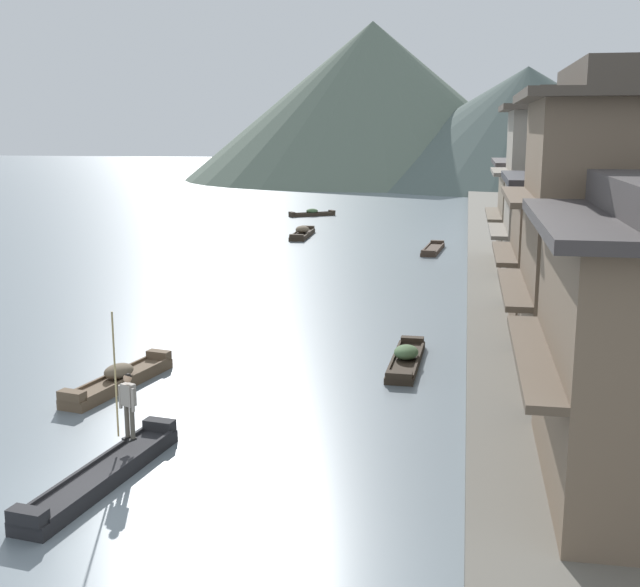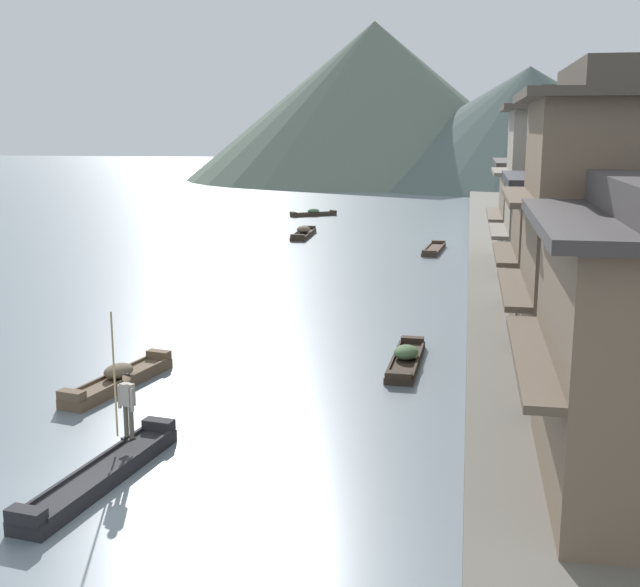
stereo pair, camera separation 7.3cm
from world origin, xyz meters
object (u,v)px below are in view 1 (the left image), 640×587
Objects in this scene: boat_moored_nearest at (406,358)px; house_waterfront_second at (608,230)px; boatman_person at (127,398)px; boat_moored_third at (433,249)px; boat_moored_far at (302,233)px; boat_moored_second at (119,379)px; boat_midriver_drifting at (312,213)px; house_waterfront_tall at (577,244)px; house_waterfront_narrow at (562,193)px; house_waterfront_far at (553,208)px; boat_foreground_poled at (103,475)px.

boat_moored_nearest is 7.81m from house_waterfront_second.
boatman_person reaches higher than boat_moored_third.
house_waterfront_second is at bearing 29.60° from boatman_person.
boat_moored_far reaches higher than boat_moored_third.
boat_moored_nearest reaches higher than boat_moored_third.
boat_moored_far is at bearing 92.39° from boat_moored_second.
boat_midriver_drifting is 50.54m from house_waterfront_second.
boat_moored_third is (8.16, 29.24, -0.11)m from boat_moored_second.
boat_moored_nearest is 0.53× the size of house_waterfront_second.
boat_midriver_drifting is (-3.38, 48.52, -0.02)m from boat_moored_second.
boat_moored_far is at bearing -82.02° from boat_midriver_drifting.
house_waterfront_narrow is at bearing 89.20° from house_waterfront_tall.
boat_midriver_drifting is at bearing 93.98° from boat_moored_second.
boat_moored_third is 0.80× the size of house_waterfront_tall.
boat_moored_second is 14.84m from house_waterfront_second.
house_waterfront_far is at bearing 65.90° from boatman_person.
boat_moored_second is 34.79m from boat_moored_far.
house_waterfront_tall is at bearing -90.80° from house_waterfront_narrow.
boat_moored_far is 13.89m from boat_midriver_drifting.
house_waterfront_narrow is (15.65, -20.22, 4.67)m from boat_moored_far.
boat_moored_third is (5.56, 34.43, -1.44)m from boatman_person.
boat_moored_far is 1.37× the size of boat_midriver_drifting.
boat_moored_second is at bearing -105.59° from boat_moored_third.
boat_moored_nearest is at bearing 57.67° from boatman_person.
boat_midriver_drifting is 0.64× the size of house_waterfront_tall.
boat_moored_nearest is at bearing -89.53° from boat_moored_third.
house_waterfront_far is at bearing 88.40° from house_waterfront_second.
boat_midriver_drifting is (-11.74, 44.60, 0.01)m from boat_moored_nearest.
boat_moored_far is at bearing 95.79° from boatman_person.
house_waterfront_narrow is at bearing -67.66° from boat_moored_third.
boat_moored_third is 22.47m from house_waterfront_tall.
boat_moored_nearest is 1.18× the size of boat_midriver_drifting.
house_waterfront_tall is at bearing -74.46° from boat_moored_third.
boat_moored_nearest is 13.00m from house_waterfront_narrow.
house_waterfront_second reaches higher than house_waterfront_tall.
boat_foreground_poled is 0.62× the size of house_waterfront_second.
boat_midriver_drifting reaches higher than boat_moored_third.
boat_moored_second is at bearing -87.61° from boat_moored_far.
house_waterfront_second is at bearing -78.15° from boat_moored_third.
boatman_person is 0.49× the size of house_waterfront_tall.
house_waterfront_second is (11.42, 6.49, 3.35)m from boatman_person.
boatman_person reaches higher than boat_foreground_poled.
house_waterfront_second reaches higher than boat_moored_far.
boat_moored_far is (-4.05, 39.95, -1.31)m from boatman_person.
boatman_person is 23.13m from house_waterfront_narrow.
boat_moored_second reaches higher than boat_midriver_drifting.
boat_foreground_poled is 1.13× the size of boat_moored_second.
house_waterfront_second is at bearing -65.19° from boat_moored_far.
boat_moored_third is at bearing 101.85° from house_waterfront_second.
house_waterfront_tall reaches higher than boatman_person.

